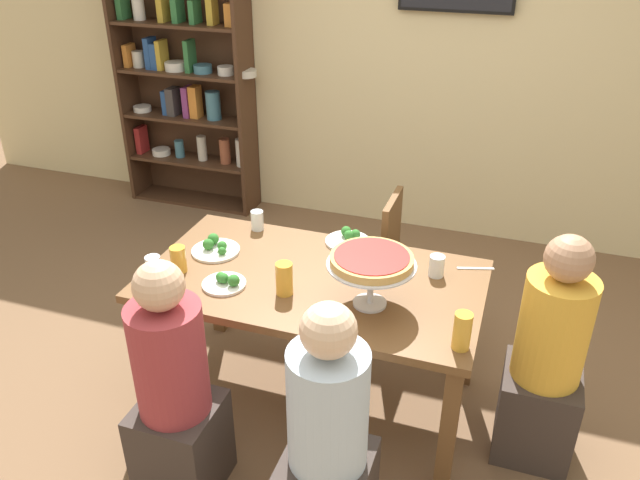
{
  "coord_description": "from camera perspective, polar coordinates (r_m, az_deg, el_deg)",
  "views": [
    {
      "loc": [
        0.86,
        -2.39,
        2.33
      ],
      "look_at": [
        0.0,
        0.1,
        0.89
      ],
      "focal_mm": 35.4,
      "sensor_mm": 36.0,
      "label": 1
    }
  ],
  "objects": [
    {
      "name": "diner_head_east",
      "position": [
        3.03,
        19.71,
        -10.75
      ],
      "size": [
        0.34,
        0.34,
        1.15
      ],
      "rotation": [
        0.0,
        0.0,
        3.14
      ],
      "color": "#382D28",
      "rests_on": "ground_plane"
    },
    {
      "name": "diner_near_right",
      "position": [
        2.51,
        0.68,
        -18.45
      ],
      "size": [
        0.34,
        0.34,
        1.15
      ],
      "rotation": [
        0.0,
        0.0,
        1.57
      ],
      "color": "#382D28",
      "rests_on": "ground_plane"
    },
    {
      "name": "ground_plane",
      "position": [
        3.45,
        -0.56,
        -13.88
      ],
      "size": [
        12.0,
        12.0,
        0.0
      ],
      "primitive_type": "plane",
      "color": "brown"
    },
    {
      "name": "water_glass_clear_far",
      "position": [
        3.09,
        -14.83,
        -2.28
      ],
      "size": [
        0.07,
        0.07,
        0.1
      ],
      "primitive_type": "cylinder",
      "color": "white",
      "rests_on": "dining_table"
    },
    {
      "name": "chair_far_right",
      "position": [
        3.66,
        7.99,
        -1.94
      ],
      "size": [
        0.4,
        0.4,
        0.87
      ],
      "rotation": [
        0.0,
        0.0,
        -1.57
      ],
      "color": "brown",
      "rests_on": "ground_plane"
    },
    {
      "name": "dining_table",
      "position": [
        3.05,
        -0.61,
        -4.86
      ],
      "size": [
        1.59,
        0.88,
        0.74
      ],
      "color": "brown",
      "rests_on": "ground_plane"
    },
    {
      "name": "rear_partition",
      "position": [
        4.76,
        8.62,
        17.06
      ],
      "size": [
        8.0,
        0.12,
        2.8
      ],
      "primitive_type": "cube",
      "color": "beige",
      "rests_on": "ground_plane"
    },
    {
      "name": "water_glass_clear_spare",
      "position": [
        3.42,
        -5.69,
        1.78
      ],
      "size": [
        0.07,
        0.07,
        0.11
      ],
      "primitive_type": "cylinder",
      "color": "white",
      "rests_on": "dining_table"
    },
    {
      "name": "salad_plate_spare",
      "position": [
        2.96,
        -8.57,
        -3.75
      ],
      "size": [
        0.2,
        0.2,
        0.07
      ],
      "color": "white",
      "rests_on": "dining_table"
    },
    {
      "name": "deep_dish_pizza_stand",
      "position": [
        2.7,
        4.68,
        -2.07
      ],
      "size": [
        0.39,
        0.39,
        0.25
      ],
      "color": "silver",
      "rests_on": "dining_table"
    },
    {
      "name": "diner_near_left",
      "position": [
        2.77,
        -12.97,
        -13.83
      ],
      "size": [
        0.34,
        0.34,
        1.15
      ],
      "rotation": [
        0.0,
        0.0,
        1.57
      ],
      "color": "#382D28",
      "rests_on": "ground_plane"
    },
    {
      "name": "bookshelf",
      "position": [
        5.26,
        -12.11,
        15.29
      ],
      "size": [
        1.18,
        0.3,
        2.21
      ],
      "color": "#422819",
      "rests_on": "ground_plane"
    },
    {
      "name": "water_glass_clear_near",
      "position": [
        3.03,
        10.5,
        -2.32
      ],
      "size": [
        0.07,
        0.07,
        0.11
      ],
      "primitive_type": "cylinder",
      "color": "white",
      "rests_on": "dining_table"
    },
    {
      "name": "cutlery_fork_near",
      "position": [
        3.15,
        13.88,
        -2.51
      ],
      "size": [
        0.18,
        0.07,
        0.0
      ],
      "primitive_type": "cube",
      "rotation": [
        0.0,
        0.0,
        3.44
      ],
      "color": "silver",
      "rests_on": "dining_table"
    },
    {
      "name": "beer_glass_amber_tall",
      "position": [
        2.84,
        -3.25,
        -3.52
      ],
      "size": [
        0.08,
        0.08,
        0.16
      ],
      "primitive_type": "cylinder",
      "color": "gold",
      "rests_on": "dining_table"
    },
    {
      "name": "cutlery_knife_near",
      "position": [
        3.19,
        6.33,
        -1.38
      ],
      "size": [
        0.18,
        0.02,
        0.0
      ],
      "primitive_type": "cube",
      "rotation": [
        0.0,
        0.0,
        3.18
      ],
      "color": "silver",
      "rests_on": "dining_table"
    },
    {
      "name": "salad_plate_far_diner",
      "position": [
        3.29,
        2.6,
        0.13
      ],
      "size": [
        0.24,
        0.24,
        0.07
      ],
      "color": "white",
      "rests_on": "dining_table"
    },
    {
      "name": "beer_glass_amber_spare",
      "position": [
        2.57,
        12.72,
        -8.03
      ],
      "size": [
        0.07,
        0.07,
        0.16
      ],
      "primitive_type": "cylinder",
      "color": "gold",
      "rests_on": "dining_table"
    },
    {
      "name": "beer_glass_amber_short",
      "position": [
        3.09,
        -12.68,
        -1.71
      ],
      "size": [
        0.07,
        0.07,
        0.13
      ],
      "primitive_type": "cylinder",
      "color": "gold",
      "rests_on": "dining_table"
    },
    {
      "name": "salad_plate_near_diner",
      "position": [
        3.25,
        -9.45,
        -0.69
      ],
      "size": [
        0.25,
        0.25,
        0.07
      ],
      "color": "white",
      "rests_on": "dining_table"
    }
  ]
}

